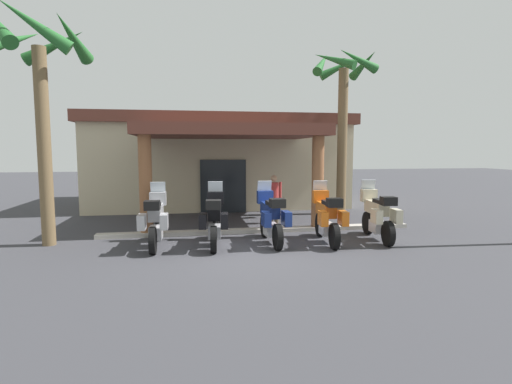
% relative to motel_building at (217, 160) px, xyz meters
% --- Properties ---
extents(ground_plane, '(80.00, 80.00, 0.00)m').
position_rel_motel_building_xyz_m(ground_plane, '(-0.04, -9.39, -2.04)').
color(ground_plane, '#38383D').
extents(motel_building, '(11.35, 11.12, 3.97)m').
position_rel_motel_building_xyz_m(motel_building, '(0.00, 0.00, 0.00)').
color(motel_building, beige).
rests_on(motel_building, ground_plane).
extents(motorcycle_silver, '(0.71, 2.21, 1.61)m').
position_rel_motel_building_xyz_m(motorcycle_silver, '(-2.32, -8.39, -1.34)').
color(motorcycle_silver, black).
rests_on(motorcycle_silver, ground_plane).
extents(motorcycle_black, '(0.76, 2.21, 1.61)m').
position_rel_motel_building_xyz_m(motorcycle_black, '(-0.83, -8.53, -1.34)').
color(motorcycle_black, black).
rests_on(motorcycle_black, ground_plane).
extents(motorcycle_blue, '(0.70, 2.21, 1.61)m').
position_rel_motel_building_xyz_m(motorcycle_blue, '(0.66, -8.53, -1.34)').
color(motorcycle_blue, black).
rests_on(motorcycle_blue, ground_plane).
extents(motorcycle_orange, '(0.75, 2.21, 1.61)m').
position_rel_motel_building_xyz_m(motorcycle_orange, '(2.16, -8.72, -1.34)').
color(motorcycle_orange, black).
rests_on(motorcycle_orange, ground_plane).
extents(motorcycle_cream, '(0.77, 2.21, 1.61)m').
position_rel_motel_building_xyz_m(motorcycle_cream, '(3.65, -8.67, -1.34)').
color(motorcycle_cream, black).
rests_on(motorcycle_cream, ground_plane).
extents(pedestrian, '(0.53, 0.32, 1.64)m').
position_rel_motel_building_xyz_m(pedestrian, '(1.40, -5.67, -1.09)').
color(pedestrian, brown).
rests_on(pedestrian, ground_plane).
extents(palm_tree_near_portico, '(2.42, 2.55, 6.42)m').
position_rel_motel_building_xyz_m(palm_tree_near_portico, '(4.44, -4.11, 2.48)').
color(palm_tree_near_portico, brown).
rests_on(palm_tree_near_portico, ground_plane).
extents(palm_tree_roadside, '(2.53, 2.56, 6.00)m').
position_rel_motel_building_xyz_m(palm_tree_roadside, '(-5.11, -7.71, 2.32)').
color(palm_tree_roadside, brown).
rests_on(palm_tree_roadside, ground_plane).
extents(curb_strip, '(9.46, 0.36, 0.12)m').
position_rel_motel_building_xyz_m(curb_strip, '(0.66, -7.08, -1.98)').
color(curb_strip, '#ADA89E').
rests_on(curb_strip, ground_plane).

